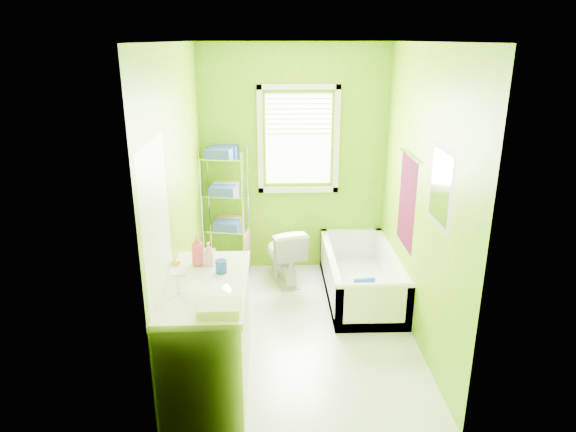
{
  "coord_description": "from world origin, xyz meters",
  "views": [
    {
      "loc": [
        -0.26,
        -4.28,
        2.62
      ],
      "look_at": [
        -0.11,
        0.25,
        1.05
      ],
      "focal_mm": 32.0,
      "sensor_mm": 36.0,
      "label": 1
    }
  ],
  "objects_px": {
    "bathtub": "(361,282)",
    "wire_shelf_unit": "(227,199)",
    "toilet": "(284,254)",
    "vanity": "(209,333)"
  },
  "relations": [
    {
      "from": "toilet",
      "to": "wire_shelf_unit",
      "type": "relative_size",
      "value": 0.45
    },
    {
      "from": "toilet",
      "to": "vanity",
      "type": "relative_size",
      "value": 0.56
    },
    {
      "from": "toilet",
      "to": "wire_shelf_unit",
      "type": "height_order",
      "value": "wire_shelf_unit"
    },
    {
      "from": "bathtub",
      "to": "wire_shelf_unit",
      "type": "relative_size",
      "value": 1.04
    },
    {
      "from": "toilet",
      "to": "wire_shelf_unit",
      "type": "distance_m",
      "value": 0.9
    },
    {
      "from": "toilet",
      "to": "wire_shelf_unit",
      "type": "bearing_deg",
      "value": -39.01
    },
    {
      "from": "vanity",
      "to": "wire_shelf_unit",
      "type": "bearing_deg",
      "value": 90.36
    },
    {
      "from": "bathtub",
      "to": "vanity",
      "type": "height_order",
      "value": "vanity"
    },
    {
      "from": "bathtub",
      "to": "toilet",
      "type": "distance_m",
      "value": 0.91
    },
    {
      "from": "toilet",
      "to": "bathtub",
      "type": "bearing_deg",
      "value": 139.41
    }
  ]
}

